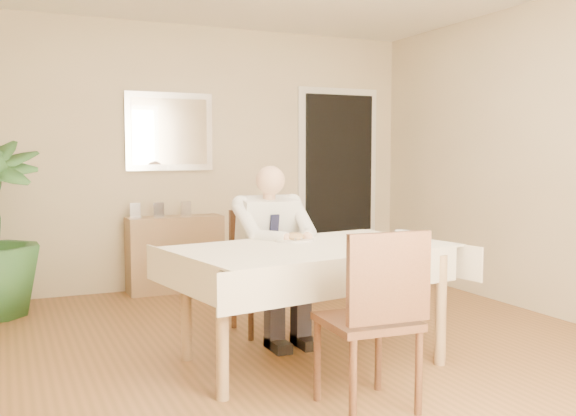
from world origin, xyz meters
name	(u,v)px	position (x,y,z in m)	size (l,w,h in m)	color
room	(310,158)	(0.00, 0.00, 1.30)	(5.00, 5.02, 2.60)	brown
doorway	(338,184)	(1.55, 2.46, 1.00)	(0.96, 0.07, 2.10)	white
mirror	(170,132)	(-0.32, 2.47, 1.55)	(0.86, 0.04, 0.76)	silver
dining_table	(312,259)	(-0.06, -0.16, 0.67)	(1.88, 1.30, 0.75)	olive
chair_far	(261,262)	(-0.06, 0.72, 0.51)	(0.46, 0.46, 0.91)	#422616
chair_near	(376,311)	(-0.13, -1.03, 0.54)	(0.47, 0.47, 0.95)	#422616
seated_man	(276,243)	(-0.06, 0.43, 0.69)	(0.48, 0.72, 1.24)	silver
plate	(294,240)	(-0.08, 0.07, 0.76)	(0.26, 0.26, 0.02)	white
food	(294,237)	(-0.08, 0.07, 0.78)	(0.14, 0.14, 0.06)	olive
knife	(304,238)	(-0.04, 0.01, 0.78)	(0.01, 0.01, 0.13)	silver
fork	(292,239)	(-0.12, 0.01, 0.78)	(0.01, 0.01, 0.13)	silver
coffee_mug	(402,237)	(0.51, -0.31, 0.80)	(0.11, 0.11, 0.09)	white
sideboard	(175,254)	(-0.32, 2.32, 0.36)	(0.91, 0.31, 0.73)	olive
photo_frame_left	(135,210)	(-0.70, 2.34, 0.80)	(0.10, 0.02, 0.14)	silver
photo_frame_center	(159,210)	(-0.48, 2.32, 0.80)	(0.10, 0.02, 0.14)	silver
photo_frame_right	(186,208)	(-0.20, 2.36, 0.80)	(0.10, 0.02, 0.14)	silver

